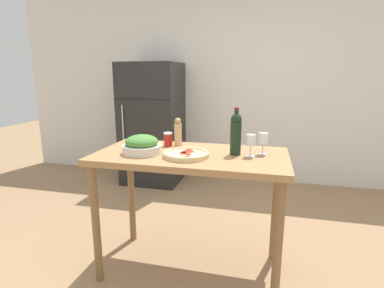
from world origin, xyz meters
TOP-DOWN VIEW (x-y plane):
  - ground_plane at (0.00, 0.00)m, footprint 14.00×14.00m
  - wall_back at (0.00, 2.25)m, footprint 6.40×0.06m
  - refrigerator at (-1.02, 1.86)m, footprint 0.77×0.71m
  - prep_counter at (0.00, 0.00)m, footprint 1.36×0.70m
  - wine_bottle at (0.31, 0.04)m, footprint 0.08×0.08m
  - wine_glass_near at (0.42, 0.01)m, footprint 0.06×0.06m
  - wine_glass_far at (0.50, 0.09)m, footprint 0.06×0.06m
  - pepper_mill at (-0.15, 0.17)m, footprint 0.06×0.06m
  - salad_bowl at (-0.34, -0.09)m, footprint 0.28×0.28m
  - homemade_pizza at (-0.01, -0.10)m, footprint 0.31×0.31m
  - salt_canister at (-0.23, 0.17)m, footprint 0.07×0.07m

SIDE VIEW (x-z plane):
  - ground_plane at x=0.00m, z-range 0.00..0.00m
  - prep_counter at x=0.00m, z-range 0.35..1.28m
  - refrigerator at x=-1.02m, z-range 0.00..1.65m
  - homemade_pizza at x=-0.01m, z-range 0.93..0.97m
  - salt_canister at x=-0.23m, z-range 0.93..1.04m
  - salad_bowl at x=-0.34m, z-range 0.93..1.06m
  - wine_glass_near at x=0.42m, z-range 0.96..1.12m
  - wine_glass_far at x=0.50m, z-range 0.96..1.12m
  - pepper_mill at x=-0.15m, z-range 0.93..1.16m
  - wine_bottle at x=0.31m, z-range 0.92..1.25m
  - wall_back at x=0.00m, z-range 0.00..2.60m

